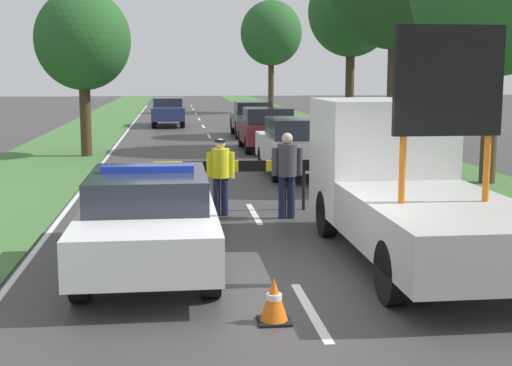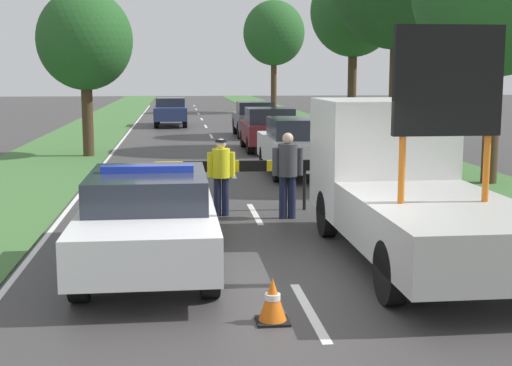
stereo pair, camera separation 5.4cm
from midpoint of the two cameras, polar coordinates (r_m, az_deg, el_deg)
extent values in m
plane|color=#3D3A3A|center=(9.79, 3.03, -8.19)|extent=(160.00, 160.00, 0.00)
cube|color=silver|center=(8.81, 4.19, -10.14)|extent=(0.12, 2.18, 0.01)
cube|color=silver|center=(14.59, -0.26, -2.48)|extent=(0.12, 2.18, 0.01)
cube|color=silver|center=(20.52, -2.14, 0.81)|extent=(0.12, 2.18, 0.01)
cube|color=silver|center=(26.50, -3.17, 2.62)|extent=(0.12, 2.18, 0.01)
cube|color=silver|center=(32.51, -3.83, 3.76)|extent=(0.12, 2.18, 0.01)
cube|color=silver|center=(38.52, -4.28, 4.54)|extent=(0.12, 2.18, 0.01)
cube|color=silver|center=(44.55, -4.61, 5.12)|extent=(0.12, 2.18, 0.01)
cube|color=silver|center=(50.58, -4.86, 5.55)|extent=(0.12, 2.18, 0.01)
cube|color=silver|center=(56.61, -5.06, 5.90)|extent=(0.12, 2.18, 0.01)
cube|color=silver|center=(62.64, -5.22, 6.17)|extent=(0.12, 2.18, 0.01)
cube|color=silver|center=(29.64, -11.07, 3.13)|extent=(0.10, 68.82, 0.01)
cube|color=silver|center=(30.05, 3.88, 3.35)|extent=(0.10, 68.82, 0.01)
cube|color=#427038|center=(29.66, -14.76, 3.02)|extent=(3.61, 120.00, 0.03)
cube|color=#427038|center=(30.28, 7.49, 3.35)|extent=(3.61, 120.00, 0.03)
cube|color=white|center=(10.63, -8.67, -3.11)|extent=(1.88, 4.88, 0.60)
cube|color=#282D38|center=(10.39, -8.77, -0.41)|extent=(1.66, 2.25, 0.46)
cylinder|color=black|center=(12.23, -12.25, -3.09)|extent=(0.24, 0.76, 0.76)
cylinder|color=black|center=(12.18, -4.53, -2.97)|extent=(0.24, 0.76, 0.76)
cylinder|color=black|center=(9.31, -14.04, -6.92)|extent=(0.24, 0.76, 0.76)
cylinder|color=black|center=(9.23, -3.82, -6.79)|extent=(0.24, 0.76, 0.76)
cube|color=#1E38C6|center=(10.35, -8.80, 1.12)|extent=(1.32, 0.24, 0.10)
cube|color=#193399|center=(10.63, -8.68, -2.95)|extent=(1.89, 4.00, 0.10)
cube|color=black|center=(13.08, -8.30, -1.13)|extent=(1.03, 0.08, 0.36)
cube|color=white|center=(12.70, 9.79, 2.10)|extent=(2.12, 2.13, 2.00)
cube|color=#232833|center=(13.66, 8.59, 4.11)|extent=(1.80, 0.04, 0.88)
cube|color=#B2B2AD|center=(10.00, 14.53, -3.55)|extent=(2.12, 3.86, 0.73)
cylinder|color=#D16619|center=(9.66, 11.47, 1.03)|extent=(0.09, 0.09, 0.90)
cylinder|color=#D16619|center=(10.09, 17.82, 1.11)|extent=(0.09, 0.09, 0.90)
cube|color=black|center=(9.78, 14.98, 7.90)|extent=(1.47, 0.12, 1.45)
cylinder|color=black|center=(12.62, 5.58, -2.44)|extent=(0.24, 0.81, 0.81)
cylinder|color=black|center=(13.14, 13.61, -2.20)|extent=(0.24, 0.81, 0.81)
cylinder|color=black|center=(9.07, 10.63, -7.04)|extent=(0.24, 0.81, 0.81)
cylinder|color=black|center=(14.75, -6.88, -0.77)|extent=(0.07, 0.07, 0.84)
cylinder|color=black|center=(15.00, 3.73, -0.57)|extent=(0.07, 0.07, 0.84)
cube|color=yellow|center=(14.68, -7.14, 1.27)|extent=(0.58, 0.08, 0.22)
cube|color=black|center=(14.68, -4.89, 1.31)|extent=(0.58, 0.08, 0.22)
cube|color=yellow|center=(14.71, -2.65, 1.34)|extent=(0.58, 0.08, 0.22)
cube|color=black|center=(14.76, -0.43, 1.38)|extent=(0.58, 0.08, 0.22)
cube|color=yellow|center=(14.83, 1.78, 1.41)|extent=(0.58, 0.08, 0.22)
cube|color=black|center=(14.93, 3.97, 1.44)|extent=(0.58, 0.08, 0.22)
cylinder|color=#191E38|center=(14.37, -3.27, -1.10)|extent=(0.15, 0.15, 0.78)
cylinder|color=#191E38|center=(14.38, -2.63, -1.09)|extent=(0.15, 0.15, 0.78)
cylinder|color=yellow|center=(14.27, -2.97, 1.60)|extent=(0.36, 0.36, 0.58)
cylinder|color=yellow|center=(14.26, -3.86, 1.47)|extent=(0.12, 0.12, 0.50)
cylinder|color=yellow|center=(14.29, -2.08, 1.50)|extent=(0.12, 0.12, 0.50)
sphere|color=beige|center=(14.22, -2.98, 3.17)|extent=(0.20, 0.20, 0.20)
cylinder|color=#141933|center=(14.22, -2.98, 3.39)|extent=(0.23, 0.23, 0.05)
cylinder|color=#191E38|center=(14.08, 2.02, -1.15)|extent=(0.16, 0.16, 0.85)
cylinder|color=#191E38|center=(14.11, 2.72, -1.14)|extent=(0.16, 0.16, 0.85)
cylinder|color=#3D3D42|center=(13.99, 2.39, 1.85)|extent=(0.39, 0.39, 0.64)
cylinder|color=#3D3D42|center=(13.96, 1.41, 1.70)|extent=(0.13, 0.13, 0.54)
cylinder|color=#3D3D42|center=(14.03, 3.36, 1.73)|extent=(0.13, 0.13, 0.54)
sphere|color=beige|center=(13.94, 2.40, 3.59)|extent=(0.22, 0.22, 0.22)
cube|color=black|center=(15.08, -9.42, -2.18)|extent=(0.47, 0.47, 0.03)
cone|color=orange|center=(15.02, -9.45, -0.96)|extent=(0.40, 0.40, 0.62)
cylinder|color=white|center=(15.02, -9.45, -0.85)|extent=(0.23, 0.23, 0.09)
cube|color=black|center=(8.41, 1.25, -10.97)|extent=(0.38, 0.38, 0.03)
cone|color=orange|center=(8.32, 1.26, -9.25)|extent=(0.32, 0.32, 0.50)
cylinder|color=white|center=(8.32, 1.26, -9.09)|extent=(0.18, 0.18, 0.07)
cube|color=black|center=(13.93, -9.66, -3.10)|extent=(0.51, 0.51, 0.03)
cone|color=orange|center=(13.87, -9.70, -1.68)|extent=(0.43, 0.43, 0.67)
cylinder|color=white|center=(13.86, -9.71, -1.55)|extent=(0.24, 0.24, 0.09)
cube|color=silver|center=(20.37, 3.31, 2.66)|extent=(1.92, 4.64, 0.72)
cube|color=#282D38|center=(20.18, 3.40, 4.42)|extent=(1.69, 2.14, 0.55)
cylinder|color=black|center=(21.70, 0.46, 2.10)|extent=(0.24, 0.64, 0.64)
cylinder|color=black|center=(21.97, 4.82, 2.15)|extent=(0.24, 0.64, 0.64)
cylinder|color=black|center=(18.87, 1.55, 1.08)|extent=(0.24, 0.64, 0.64)
cylinder|color=black|center=(19.18, 6.52, 1.15)|extent=(0.24, 0.64, 0.64)
cube|color=maroon|center=(26.54, 0.84, 4.09)|extent=(1.90, 3.95, 0.68)
cube|color=#282D38|center=(26.38, 0.88, 5.42)|extent=(1.67, 1.82, 0.57)
cylinder|color=black|center=(27.69, -1.20, 3.58)|extent=(0.24, 0.66, 0.66)
cylinder|color=black|center=(27.89, 2.20, 3.61)|extent=(0.24, 0.66, 0.66)
cylinder|color=black|center=(25.26, -0.67, 3.07)|extent=(0.24, 0.66, 0.66)
cylinder|color=black|center=(25.48, 3.05, 3.11)|extent=(0.24, 0.66, 0.66)
cube|color=slate|center=(32.48, -0.34, 5.01)|extent=(1.76, 3.98, 0.62)
cube|color=#282D38|center=(32.33, -0.32, 6.03)|extent=(1.55, 1.83, 0.56)
cylinder|color=black|center=(33.65, -1.87, 4.61)|extent=(0.24, 0.78, 0.78)
cylinder|color=black|center=(33.82, 0.72, 4.63)|extent=(0.24, 0.78, 0.78)
cylinder|color=black|center=(31.20, -1.48, 4.28)|extent=(0.24, 0.78, 0.78)
cylinder|color=black|center=(31.37, 1.30, 4.30)|extent=(0.24, 0.78, 0.78)
cube|color=navy|center=(39.03, -7.08, 5.61)|extent=(1.72, 4.66, 0.69)
cube|color=#282D38|center=(38.86, -7.09, 6.45)|extent=(1.51, 2.14, 0.46)
cylinder|color=black|center=(40.50, -8.11, 5.22)|extent=(0.24, 0.75, 0.75)
cylinder|color=black|center=(40.49, -6.00, 5.26)|extent=(0.24, 0.75, 0.75)
cylinder|color=black|center=(37.62, -8.21, 4.95)|extent=(0.24, 0.75, 0.75)
cylinder|color=black|center=(37.61, -5.95, 4.99)|extent=(0.24, 0.75, 0.75)
cylinder|color=#42301E|center=(32.39, 7.45, 7.33)|extent=(0.39, 0.39, 4.12)
ellipsoid|color=#235623|center=(32.49, 7.58, 13.48)|extent=(3.80, 3.80, 3.99)
cylinder|color=#42301E|center=(51.35, 1.18, 7.86)|extent=(0.41, 0.41, 4.01)
ellipsoid|color=#235623|center=(51.42, 1.19, 11.91)|extent=(4.34, 4.34, 4.56)
cylinder|color=#42301E|center=(25.09, -13.54, 5.18)|extent=(0.38, 0.38, 2.75)
ellipsoid|color=#235623|center=(25.07, -13.76, 11.07)|extent=(3.20, 3.20, 3.37)
cylinder|color=#42301E|center=(26.86, 10.82, 7.28)|extent=(0.43, 0.43, 4.42)
cylinder|color=#42301E|center=(19.31, 18.12, 4.94)|extent=(0.41, 0.41, 3.40)
cylinder|color=#473828|center=(20.02, 14.43, 12.30)|extent=(0.20, 0.20, 8.34)
camera|label=1|loc=(0.03, -90.14, -0.02)|focal=50.00mm
camera|label=2|loc=(0.03, 89.86, 0.02)|focal=50.00mm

